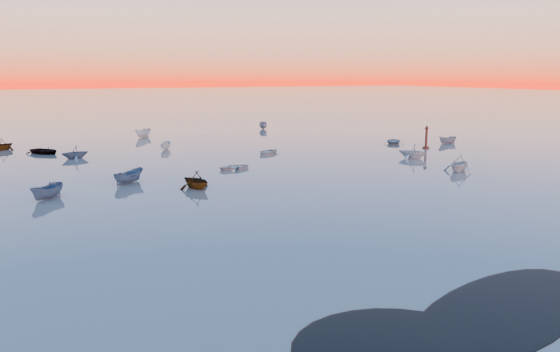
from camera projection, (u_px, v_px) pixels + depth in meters
ground at (116, 125)px, 111.40m from camera, size 600.00×600.00×0.00m
mud_lobes at (529, 337)px, 21.82m from camera, size 140.00×6.00×0.07m
moored_fleet at (176, 156)px, 69.72m from camera, size 124.00×58.00×1.20m
boat_near_center at (129, 183)px, 52.54m from camera, size 3.53×3.95×1.30m
boat_near_right at (413, 158)px, 68.18m from camera, size 4.17×3.46×1.34m
channel_marker at (426, 139)px, 77.00m from camera, size 0.95×0.95×3.38m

